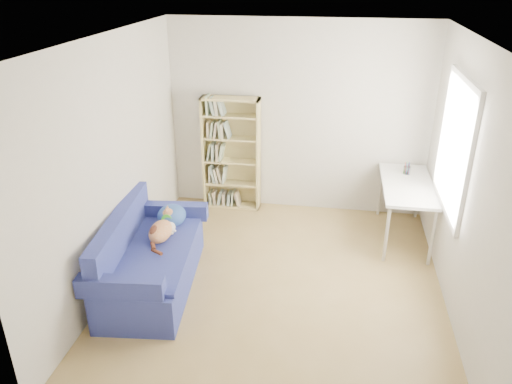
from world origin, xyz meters
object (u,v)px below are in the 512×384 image
sofa (150,258)px  bookshelf (231,158)px  pen_cup (407,169)px  desk (407,188)px

sofa → bookshelf: 2.15m
bookshelf → pen_cup: bearing=-5.8°
desk → pen_cup: size_ratio=8.01×
desk → pen_cup: bearing=87.1°
desk → bookshelf: bearing=166.6°
sofa → pen_cup: 3.38m
bookshelf → desk: bearing=-13.4°
bookshelf → pen_cup: 2.35m
sofa → desk: bearing=22.5°
desk → pen_cup: (0.02, 0.32, 0.13)m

